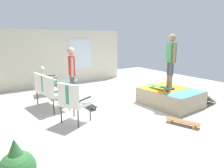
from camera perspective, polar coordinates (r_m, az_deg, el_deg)
The scene contains 12 objects.
ground_plane at distance 6.33m, azimuth 1.98°, elevation -6.29°, with size 12.00×12.00×0.10m, color beige.
house_facade at distance 9.21m, azimuth -14.40°, elevation 7.43°, with size 0.23×6.00×2.42m.
skate_ramp at distance 6.46m, azimuth 16.54°, elevation -3.58°, with size 1.78×2.09×0.52m.
patio_bench at distance 6.11m, azimuth -18.08°, elevation -1.16°, with size 1.32×0.72×1.02m.
patio_chair_near_house at distance 7.70m, azimuth -18.30°, elevation 1.65°, with size 0.70×0.64×1.02m.
patio_chair_by_wall at distance 4.85m, azimuth -11.48°, elevation -4.42°, with size 0.80×0.77×1.02m.
patio_table at distance 7.36m, azimuth -13.21°, elevation -0.20°, with size 0.90×0.90×0.57m.
person_watching at distance 6.39m, azimuth -11.57°, elevation 3.83°, with size 0.46×0.31×1.78m.
person_skater at distance 6.22m, azimuth 16.69°, elevation 7.31°, with size 0.45×0.33×1.66m.
skateboard_by_bench at distance 6.07m, azimuth -6.95°, elevation -5.91°, with size 0.81×0.25×0.10m.
skateboard_spare at distance 5.14m, azimuth 19.80°, elevation -10.22°, with size 0.82×0.48×0.10m.
skateboard_on_ramp at distance 6.22m, azimuth 13.43°, elevation -0.76°, with size 0.82×0.28×0.10m.
Camera 1 is at (-4.88, 3.45, 2.05)m, focal length 31.56 mm.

